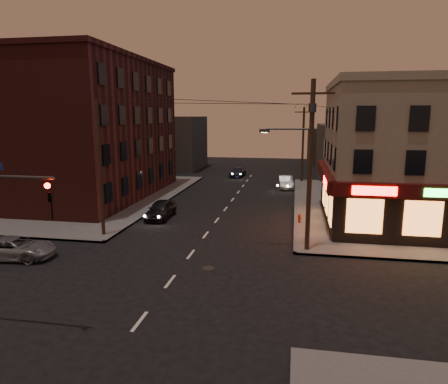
% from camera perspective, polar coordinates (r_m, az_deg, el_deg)
% --- Properties ---
extents(ground, '(120.00, 120.00, 0.00)m').
position_cam_1_polar(ground, '(20.51, -7.70, -12.55)').
color(ground, black).
rests_on(ground, ground).
extents(sidewalk_ne, '(24.00, 28.00, 0.15)m').
position_cam_1_polar(sidewalk_ne, '(39.63, 27.66, -2.12)').
color(sidewalk_ne, '#514F4C').
rests_on(sidewalk_ne, ground).
extents(sidewalk_nw, '(24.00, 28.00, 0.15)m').
position_cam_1_polar(sidewalk_nw, '(44.69, -22.43, -0.35)').
color(sidewalk_nw, '#514F4C').
rests_on(sidewalk_nw, ground).
extents(pizza_building, '(15.85, 12.85, 10.50)m').
position_cam_1_polar(pizza_building, '(32.98, 27.87, 4.79)').
color(pizza_building, gray).
rests_on(pizza_building, sidewalk_ne).
extents(brick_apartment, '(12.00, 20.00, 13.00)m').
position_cam_1_polar(brick_apartment, '(42.18, -19.03, 8.27)').
color(brick_apartment, '#4C1B18').
rests_on(brick_apartment, sidewalk_nw).
extents(bg_building_ne_a, '(10.00, 12.00, 7.00)m').
position_cam_1_polar(bg_building_ne_a, '(56.65, 18.40, 5.62)').
color(bg_building_ne_a, '#3F3D3A').
rests_on(bg_building_ne_a, ground).
extents(bg_building_nw, '(9.00, 10.00, 8.00)m').
position_cam_1_polar(bg_building_nw, '(62.93, -7.43, 7.00)').
color(bg_building_nw, '#3F3D3A').
rests_on(bg_building_nw, ground).
extents(bg_building_ne_b, '(8.00, 8.00, 6.00)m').
position_cam_1_polar(bg_building_ne_b, '(70.33, 15.17, 6.30)').
color(bg_building_ne_b, '#3F3D3A').
rests_on(bg_building_ne_b, ground).
extents(utility_pole_main, '(4.20, 0.44, 10.00)m').
position_cam_1_polar(utility_pole_main, '(23.81, 11.97, 4.95)').
color(utility_pole_main, '#382619').
rests_on(utility_pole_main, sidewalk_ne).
extents(utility_pole_far, '(0.26, 0.26, 9.00)m').
position_cam_1_polar(utility_pole_far, '(50.01, 11.20, 6.67)').
color(utility_pole_far, '#382619').
rests_on(utility_pole_far, sidewalk_ne).
extents(utility_pole_west, '(0.24, 0.24, 9.00)m').
position_cam_1_polar(utility_pole_west, '(27.72, -17.30, 3.18)').
color(utility_pole_west, '#382619').
rests_on(utility_pole_west, sidewalk_nw).
extents(suv_cross, '(4.72, 2.59, 1.25)m').
position_cam_1_polar(suv_cross, '(26.09, -27.71, -7.11)').
color(suv_cross, gray).
rests_on(suv_cross, ground).
extents(sedan_near, '(1.78, 4.27, 1.44)m').
position_cam_1_polar(sedan_near, '(32.45, -9.01, -2.45)').
color(sedan_near, black).
rests_on(sedan_near, ground).
extents(sedan_mid, '(2.00, 4.45, 1.42)m').
position_cam_1_polar(sedan_mid, '(45.77, 8.79, 1.41)').
color(sedan_mid, gray).
rests_on(sedan_mid, ground).
extents(sedan_far, '(1.97, 4.35, 1.24)m').
position_cam_1_polar(sedan_far, '(54.08, 1.98, 2.87)').
color(sedan_far, '#191E32').
rests_on(sedan_far, ground).
extents(fire_hydrant, '(0.28, 0.28, 0.67)m').
position_cam_1_polar(fire_hydrant, '(30.74, 10.74, -3.66)').
color(fire_hydrant, maroon).
rests_on(fire_hydrant, sidewalk_ne).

